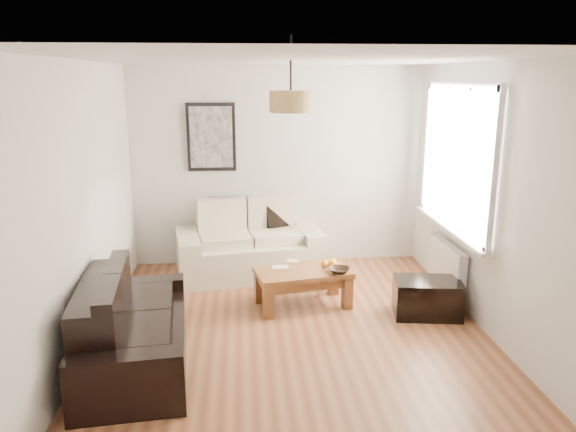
{
  "coord_description": "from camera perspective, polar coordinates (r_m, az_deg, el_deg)",
  "views": [
    {
      "loc": [
        -0.47,
        -4.86,
        2.45
      ],
      "look_at": [
        0.0,
        0.6,
        1.05
      ],
      "focal_mm": 34.01,
      "sensor_mm": 36.0,
      "label": 1
    }
  ],
  "objects": [
    {
      "name": "wall_back",
      "position": [
        7.22,
        -1.12,
        5.17
      ],
      "size": [
        3.8,
        0.04,
        2.6
      ],
      "primitive_type": null,
      "color": "silver",
      "rests_on": "floor"
    },
    {
      "name": "fruit_bowl",
      "position": [
        5.89,
        5.38,
        -5.67
      ],
      "size": [
        0.27,
        0.27,
        0.05
      ],
      "primitive_type": "imported",
      "rotation": [
        0.0,
        0.0,
        -0.21
      ],
      "color": "black",
      "rests_on": "coffee_table"
    },
    {
      "name": "cushion_left",
      "position": [
        7.07,
        -6.71,
        0.39
      ],
      "size": [
        0.41,
        0.15,
        0.41
      ],
      "primitive_type": "cube",
      "rotation": [
        0.0,
        0.0,
        0.06
      ],
      "color": "black",
      "rests_on": "loveseat_cream"
    },
    {
      "name": "orange_b",
      "position": [
        6.07,
        4.68,
        -4.91
      ],
      "size": [
        0.11,
        0.11,
        0.1
      ],
      "primitive_type": "sphere",
      "rotation": [
        0.0,
        0.0,
        0.14
      ],
      "color": "orange",
      "rests_on": "fruit_bowl"
    },
    {
      "name": "poster",
      "position": [
        7.13,
        -8.03,
        8.17
      ],
      "size": [
        0.62,
        0.04,
        0.87
      ],
      "primitive_type": null,
      "color": "black",
      "rests_on": "wall_back"
    },
    {
      "name": "orange_a",
      "position": [
        6.05,
        4.0,
        -4.97
      ],
      "size": [
        0.07,
        0.07,
        0.07
      ],
      "primitive_type": "sphere",
      "rotation": [
        0.0,
        0.0,
        -0.1
      ],
      "color": "orange",
      "rests_on": "fruit_bowl"
    },
    {
      "name": "sofa_leather",
      "position": [
        4.99,
        -15.83,
        -10.74
      ],
      "size": [
        1.03,
        1.84,
        0.76
      ],
      "primitive_type": null,
      "rotation": [
        0.0,
        0.0,
        1.67
      ],
      "color": "black",
      "rests_on": "floor"
    },
    {
      "name": "window_bay",
      "position": [
        6.18,
        17.38,
        5.78
      ],
      "size": [
        0.14,
        1.9,
        1.6
      ],
      "primitive_type": null,
      "color": "white",
      "rests_on": "wall_right"
    },
    {
      "name": "wall_left",
      "position": [
        5.19,
        -20.77,
        0.59
      ],
      "size": [
        0.04,
        4.5,
        2.6
      ],
      "primitive_type": null,
      "color": "silver",
      "rests_on": "floor"
    },
    {
      "name": "floor",
      "position": [
        5.46,
        0.55,
        -12.32
      ],
      "size": [
        4.5,
        4.5,
        0.0
      ],
      "primitive_type": "plane",
      "color": "brown",
      "rests_on": "ground"
    },
    {
      "name": "wall_right",
      "position": [
        5.53,
        20.61,
        1.39
      ],
      "size": [
        0.04,
        4.5,
        2.6
      ],
      "primitive_type": null,
      "color": "silver",
      "rests_on": "floor"
    },
    {
      "name": "pendant_shade",
      "position": [
        5.18,
        0.29,
        11.9
      ],
      "size": [
        0.4,
        0.4,
        0.2
      ],
      "primitive_type": "cylinder",
      "color": "tan",
      "rests_on": "ceiling"
    },
    {
      "name": "loveseat_cream",
      "position": [
        6.94,
        -4.09,
        -2.5
      ],
      "size": [
        1.92,
        1.25,
        0.89
      ],
      "primitive_type": null,
      "rotation": [
        0.0,
        0.0,
        0.16
      ],
      "color": "beige",
      "rests_on": "floor"
    },
    {
      "name": "ceiling",
      "position": [
        4.88,
        0.63,
        16.09
      ],
      "size": [
        3.8,
        4.5,
        0.0
      ],
      "primitive_type": null,
      "color": "white",
      "rests_on": "floor"
    },
    {
      "name": "coffee_table",
      "position": [
        6.03,
        1.53,
        -7.5
      ],
      "size": [
        1.1,
        0.73,
        0.41
      ],
      "primitive_type": null,
      "rotation": [
        0.0,
        0.0,
        0.19
      ],
      "color": "brown",
      "rests_on": "floor"
    },
    {
      "name": "orange_c",
      "position": [
        6.05,
        3.85,
        -4.97
      ],
      "size": [
        0.1,
        0.1,
        0.08
      ],
      "primitive_type": "sphere",
      "rotation": [
        0.0,
        0.0,
        -0.25
      ],
      "color": "orange",
      "rests_on": "fruit_bowl"
    },
    {
      "name": "radiator",
      "position": [
        6.45,
        16.25,
        -4.99
      ],
      "size": [
        0.1,
        0.9,
        0.52
      ],
      "primitive_type": "cube",
      "color": "white",
      "rests_on": "wall_right"
    },
    {
      "name": "papers",
      "position": [
        6.03,
        -0.77,
        -5.36
      ],
      "size": [
        0.19,
        0.14,
        0.01
      ],
      "primitive_type": "cube",
      "rotation": [
        0.0,
        0.0,
        0.06
      ],
      "color": "beige",
      "rests_on": "coffee_table"
    },
    {
      "name": "cushion_right",
      "position": [
        7.08,
        -0.94,
        0.41
      ],
      "size": [
        0.4,
        0.26,
        0.38
      ],
      "primitive_type": "cube",
      "rotation": [
        0.0,
        0.0,
        0.39
      ],
      "color": "black",
      "rests_on": "loveseat_cream"
    },
    {
      "name": "wall_front",
      "position": [
        2.89,
        4.9,
        -9.22
      ],
      "size": [
        3.8,
        0.04,
        2.6
      ],
      "primitive_type": null,
      "color": "silver",
      "rests_on": "floor"
    },
    {
      "name": "ottoman",
      "position": [
        5.98,
        14.34,
        -8.28
      ],
      "size": [
        0.74,
        0.54,
        0.39
      ],
      "primitive_type": "cube",
      "rotation": [
        0.0,
        0.0,
        -0.15
      ],
      "color": "black",
      "rests_on": "floor"
    }
  ]
}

